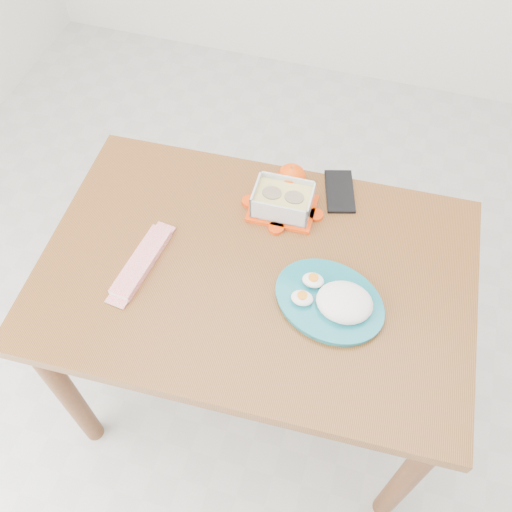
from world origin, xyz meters
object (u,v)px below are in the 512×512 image
(orange_fruit, at_px, (291,178))
(food_container, at_px, (283,201))
(rice_plate, at_px, (334,300))
(dining_table, at_px, (256,291))
(smartphone, at_px, (340,191))

(orange_fruit, bearing_deg, food_container, -90.94)
(orange_fruit, xyz_separation_m, rice_plate, (0.20, -0.34, -0.02))
(orange_fruit, bearing_deg, dining_table, -92.65)
(dining_table, xyz_separation_m, smartphone, (0.15, 0.32, 0.11))
(food_container, height_order, orange_fruit, orange_fruit)
(orange_fruit, relative_size, smartphone, 0.53)
(dining_table, xyz_separation_m, rice_plate, (0.21, -0.05, 0.13))
(food_container, xyz_separation_m, rice_plate, (0.20, -0.26, -0.01))
(food_container, height_order, smartphone, food_container)
(rice_plate, bearing_deg, orange_fruit, 138.92)
(food_container, bearing_deg, dining_table, -95.24)
(dining_table, height_order, smartphone, smartphone)
(dining_table, distance_m, rice_plate, 0.25)
(food_container, bearing_deg, orange_fruit, 87.16)
(food_container, height_order, rice_plate, food_container)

